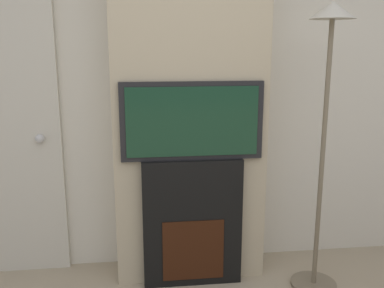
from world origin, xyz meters
TOP-DOWN VIEW (x-y plane):
  - wall_back at (0.00, 2.03)m, footprint 6.00×0.06m
  - chimney_breast at (0.00, 1.84)m, footprint 1.00×0.33m
  - fireplace at (0.00, 1.67)m, footprint 0.65×0.15m
  - television at (0.00, 1.67)m, footprint 0.90×0.07m
  - floor_lamp at (0.80, 1.51)m, footprint 0.30×0.30m

SIDE VIEW (x-z plane):
  - fireplace at x=0.00m, z-range 0.00..0.86m
  - television at x=0.00m, z-range 0.86..1.36m
  - floor_lamp at x=0.80m, z-range 0.38..2.21m
  - wall_back at x=0.00m, z-range 0.00..2.70m
  - chimney_breast at x=0.00m, z-range 0.00..2.70m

